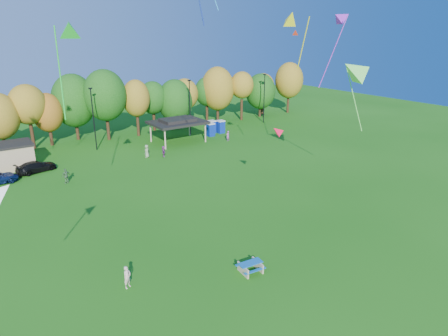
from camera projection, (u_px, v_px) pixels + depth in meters
ground at (258, 294)px, 26.80m from camera, size 160.00×160.00×0.00m
tree_line at (61, 107)px, 59.64m from camera, size 93.57×10.55×11.15m
lamp_posts at (93, 117)px, 57.32m from camera, size 64.50×0.25×9.09m
utility_building at (6, 157)px, 50.39m from camera, size 6.30×4.30×3.25m
pavilion at (178, 122)px, 61.99m from camera, size 8.20×6.20×3.77m
porta_potties at (214, 128)px, 67.52m from camera, size 3.75×2.72×2.18m
picnic_table at (250, 266)px, 29.17m from camera, size 1.90×1.62×0.77m
kite_flyer at (127, 277)px, 27.27m from camera, size 0.71×0.62×1.65m
car_d at (36, 167)px, 49.58m from camera, size 5.11×3.03×1.39m
far_person_1 at (66, 176)px, 45.89m from camera, size 1.12×0.74×1.77m
far_person_2 at (228, 136)px, 63.35m from camera, size 0.63×0.45×1.62m
far_person_4 at (164, 151)px, 55.52m from camera, size 1.01×1.49×1.54m
far_person_5 at (147, 151)px, 55.12m from camera, size 1.05×1.02×1.82m
kite_7 at (277, 131)px, 36.16m from camera, size 1.55×1.40×1.26m
kite_9 at (295, 32)px, 56.51m from camera, size 1.64×1.63×1.34m
kite_10 at (353, 71)px, 38.20m from camera, size 5.04×3.65×8.11m
kite_11 at (1, 193)px, 18.57m from camera, size 2.18×1.11×3.48m
kite_12 at (343, 18)px, 44.01m from camera, size 4.82×2.53×8.43m
kite_14 at (69, 28)px, 27.10m from camera, size 2.05×4.45×7.51m
kite_15 at (291, 18)px, 37.23m from camera, size 2.00×3.47×5.59m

